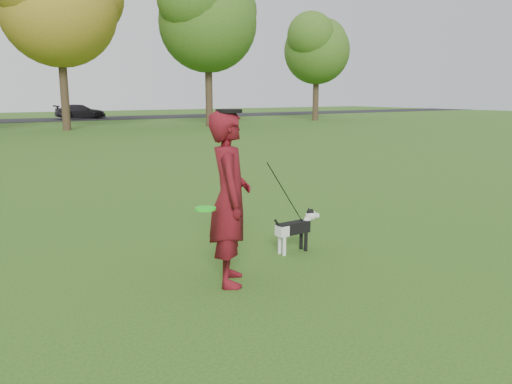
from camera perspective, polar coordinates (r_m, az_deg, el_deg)
ground at (r=6.56m, az=-2.94°, el=-8.50°), size 120.00×120.00×0.00m
man at (r=5.76m, az=-3.01°, el=-0.78°), size 0.78×0.88×2.03m
dog at (r=7.06m, az=4.66°, el=-3.94°), size 0.80×0.16×0.61m
car_right at (r=46.76m, az=-19.42°, el=8.66°), size 4.31×1.84×1.24m
man_held_items at (r=6.48m, az=3.48°, el=-0.36°), size 1.99×0.75×1.63m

